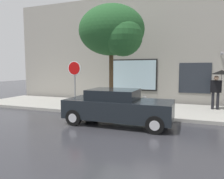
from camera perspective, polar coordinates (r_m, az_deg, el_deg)
ground_plane at (r=8.58m, az=4.22°, el=-9.41°), size 60.00×60.00×0.00m
sidewalk at (r=11.41m, az=8.37°, el=-5.30°), size 20.00×4.00×0.15m
building_facade at (r=13.72m, az=10.72°, el=10.76°), size 20.00×0.67×7.00m
parked_car at (r=8.40m, az=1.55°, el=-4.78°), size 4.28×1.86×1.41m
fire_hydrant at (r=10.29m, az=8.88°, el=-3.89°), size 0.30×0.44×0.79m
pedestrian_with_umbrella at (r=11.88m, az=27.54°, el=2.80°), size 1.03×1.03×2.03m
street_tree at (r=11.01m, az=0.42°, el=15.61°), size 3.46×2.95×5.38m
stop_sign at (r=11.10m, az=-10.28°, el=3.95°), size 0.76×0.10×2.50m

